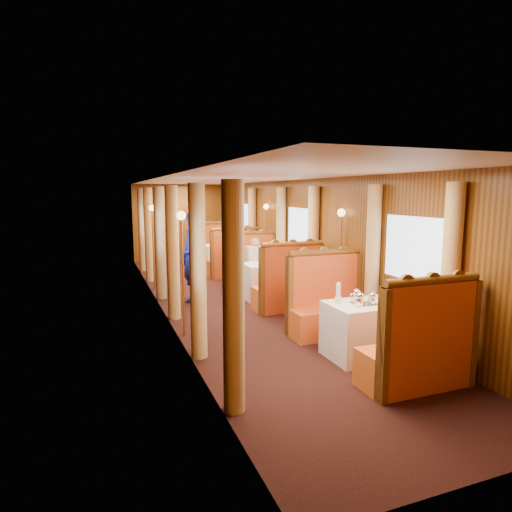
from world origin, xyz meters
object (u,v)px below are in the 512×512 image
banquette_mid_fwd (289,288)px  table_far (222,258)px  fruit_plate (391,302)px  banquette_far_aft (213,251)px  rose_vase_mid (269,255)px  rose_vase_far (221,239)px  banquette_near_fwd (419,352)px  passenger (256,259)px  teapot_back (357,297)px  teapot_left (360,301)px  banquette_mid_aft (252,271)px  banquette_far_fwd (233,261)px  tea_tray (365,304)px  table_mid (268,281)px  teapot_right (372,300)px  banquette_near_aft (328,308)px  steward (194,258)px  table_near (366,330)px

banquette_mid_fwd → table_far: 4.51m
table_far → fruit_plate: 7.13m
banquette_mid_fwd → table_far: bearing=90.0°
banquette_far_aft → rose_vase_mid: bearing=-90.0°
table_far → rose_vase_far: (-0.03, -0.03, 0.55)m
fruit_plate → rose_vase_far: 7.09m
banquette_near_fwd → passenger: 5.29m
banquette_far_aft → passenger: banquette_far_aft is taller
teapot_back → teapot_left: bearing=-97.5°
banquette_mid_aft → banquette_far_fwd: same height
tea_tray → teapot_left: 0.16m
banquette_mid_fwd → banquette_far_fwd: size_ratio=1.00×
table_mid → teapot_left: bearing=-93.2°
banquette_mid_aft → banquette_far_aft: size_ratio=1.00×
banquette_near_fwd → rose_vase_far: 8.00m
banquette_far_aft → rose_vase_far: bearing=-91.6°
table_mid → tea_tray: bearing=-91.1°
tea_tray → banquette_mid_fwd: bearing=88.4°
table_mid → teapot_right: size_ratio=6.54×
table_mid → rose_vase_mid: (0.00, -0.02, 0.55)m
teapot_left → banquette_near_aft: bearing=60.4°
table_mid → teapot_right: teapot_right is taller
teapot_right → table_far: bearing=77.5°
banquette_mid_fwd → banquette_mid_aft: same height
steward → banquette_far_aft: bearing=141.6°
table_near → banquette_far_aft: size_ratio=0.78×
banquette_far_fwd → tea_tray: (-0.07, -6.05, 0.33)m
banquette_near_aft → rose_vase_mid: banquette_near_aft is taller
banquette_far_aft → rose_vase_mid: banquette_far_aft is taller
tea_tray → rose_vase_far: bearing=89.7°
banquette_near_aft → steward: steward is taller
rose_vase_mid → passenger: bearing=90.1°
banquette_near_fwd → fruit_plate: (0.31, 0.90, 0.35)m
table_near → passenger: passenger is taller
table_near → banquette_far_fwd: (0.00, 5.99, 0.05)m
teapot_back → steward: steward is taller
banquette_mid_aft → rose_vase_far: bearing=90.7°
banquette_far_fwd → banquette_mid_fwd: bearing=-90.0°
teapot_back → rose_vase_mid: size_ratio=0.47×
rose_vase_far → banquette_near_fwd: bearing=-89.8°
banquette_near_fwd → passenger: (-0.00, 5.28, 0.32)m
table_mid → rose_vase_far: size_ratio=2.92×
teapot_right → table_near: bearing=77.1°
table_near → rose_vase_far: rose_vase_far is taller
banquette_mid_fwd → passenger: bearing=90.0°
banquette_far_aft → tea_tray: bearing=-90.5°
banquette_far_fwd → steward: steward is taller
banquette_mid_aft → rose_vase_mid: 1.15m
table_mid → steward: bearing=176.5°
banquette_far_aft → fruit_plate: banquette_far_aft is taller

